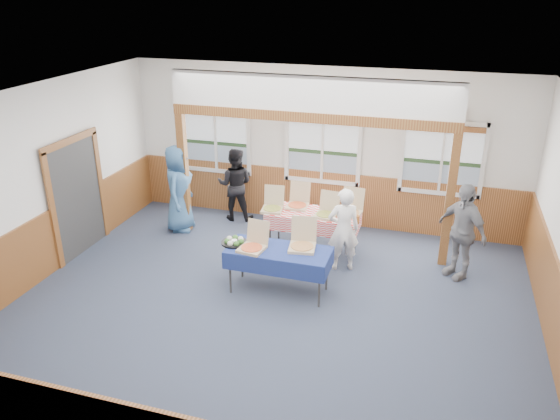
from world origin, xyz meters
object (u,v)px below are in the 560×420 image
Objects in this scene: person_grey at (462,231)px; man_blue at (179,188)px; table_right at (313,216)px; table_left at (279,253)px; woman_white at (343,229)px; woman_black at (235,184)px.

man_blue is at bearing -140.71° from person_grey.
table_right is at bearing -101.71° from man_blue.
table_right is 2.79m from man_blue.
table_left is 3.15m from man_blue.
man_blue is (-3.45, 0.69, 0.13)m from woman_white.
man_blue reaches higher than table_left.
woman_white is at bearing 140.09° from woman_black.
woman_white is 1.95m from person_grey.
woman_black is at bearing 112.13° from table_left.
woman_black reaches higher than table_right.
table_right is at bearing -141.82° from person_grey.
person_grey reaches higher than table_right.
woman_black is 0.92× the size of person_grey.
person_grey reaches higher than woman_black.
woman_white is 0.90× the size of person_grey.
person_grey is at bearing -25.68° from table_right.
woman_white is 2.98m from woman_black.
woman_white is at bearing -127.25° from person_grey.
person_grey is (1.93, 0.32, 0.09)m from woman_white.
table_right is 1.04× the size of man_blue.
table_left and table_right have the same top height.
person_grey is (4.49, -1.18, 0.06)m from woman_black.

